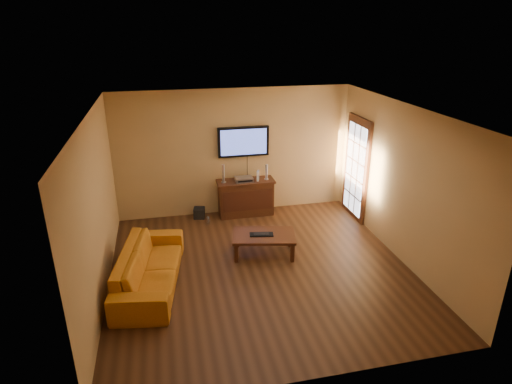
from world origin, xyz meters
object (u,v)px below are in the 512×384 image
object	(u,v)px
television	(243,142)
sofa	(149,261)
coffee_table	(264,237)
speaker_right	(266,173)
media_console	(246,197)
speaker_left	(223,174)
keyboard	(261,234)
av_receiver	(244,179)
game_console	(258,176)
subwoofer	(199,213)
bottle	(208,220)

from	to	relation	value
television	sofa	distance (m)	3.43
coffee_table	speaker_right	world-z (taller)	speaker_right
media_console	speaker_right	xyz separation A→B (m)	(0.45, -0.02, 0.54)
speaker_left	keyboard	world-z (taller)	speaker_left
av_receiver	game_console	bearing A→B (deg)	-4.40
subwoofer	keyboard	world-z (taller)	keyboard
media_console	speaker_left	xyz separation A→B (m)	(-0.47, 0.00, 0.57)
sofa	game_console	bearing A→B (deg)	-35.89
coffee_table	speaker_left	size ratio (longest dim) A/B	3.12
television	speaker_left	distance (m)	0.81
television	sofa	world-z (taller)	television
bottle	av_receiver	bearing A→B (deg)	20.34
television	game_console	size ratio (longest dim) A/B	5.20
sofa	av_receiver	size ratio (longest dim) A/B	5.82
speaker_right	subwoofer	size ratio (longest dim) A/B	1.50
subwoofer	bottle	xyz separation A→B (m)	(0.15, -0.35, -0.03)
media_console	television	bearing A→B (deg)	90.00
bottle	game_console	bearing A→B (deg)	14.29
bottle	keyboard	world-z (taller)	keyboard
subwoofer	bottle	world-z (taller)	subwoofer
media_console	speaker_left	distance (m)	0.74
game_console	bottle	bearing A→B (deg)	-146.12
television	game_console	world-z (taller)	television
sofa	av_receiver	distance (m)	3.07
coffee_table	sofa	size ratio (longest dim) A/B	0.57
media_console	game_console	xyz separation A→B (m)	(0.26, -0.03, 0.49)
coffee_table	av_receiver	world-z (taller)	av_receiver
keyboard	bottle	bearing A→B (deg)	118.78
speaker_right	game_console	size ratio (longest dim) A/B	1.62
media_console	speaker_left	world-z (taller)	speaker_left
television	bottle	xyz separation A→B (m)	(-0.87, -0.52, -1.50)
television	coffee_table	distance (m)	2.33
subwoofer	media_console	bearing A→B (deg)	10.46
bottle	sofa	bearing A→B (deg)	-119.97
coffee_table	game_console	size ratio (longest dim) A/B	5.83
sofa	speaker_left	bearing A→B (deg)	-24.60
av_receiver	subwoofer	world-z (taller)	av_receiver
media_console	subwoofer	distance (m)	1.06
speaker_left	subwoofer	distance (m)	1.01
speaker_left	subwoofer	xyz separation A→B (m)	(-0.54, 0.03, -0.85)
television	keyboard	bearing A→B (deg)	-92.09
television	speaker_right	distance (m)	0.82
speaker_left	bottle	size ratio (longest dim) A/B	2.18
game_console	keyboard	world-z (taller)	game_console
game_console	bottle	size ratio (longest dim) A/B	1.17
av_receiver	bottle	xyz separation A→B (m)	(-0.83, -0.31, -0.74)
bottle	keyboard	bearing A→B (deg)	-61.22
subwoofer	av_receiver	bearing A→B (deg)	9.55
coffee_table	subwoofer	size ratio (longest dim) A/B	5.39
bottle	subwoofer	bearing A→B (deg)	112.38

